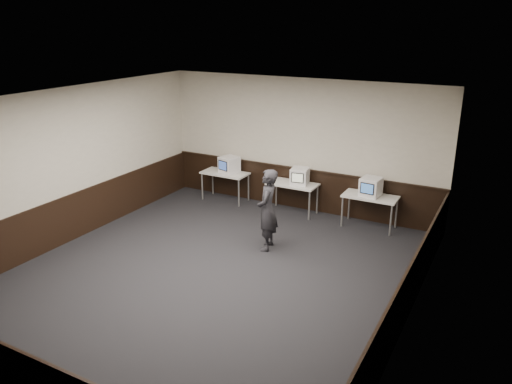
% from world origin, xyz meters
% --- Properties ---
extents(floor, '(8.00, 8.00, 0.00)m').
position_xyz_m(floor, '(0.00, 0.00, 0.00)').
color(floor, black).
rests_on(floor, ground).
extents(ceiling, '(8.00, 8.00, 0.00)m').
position_xyz_m(ceiling, '(0.00, 0.00, 3.20)').
color(ceiling, white).
rests_on(ceiling, back_wall).
extents(back_wall, '(7.00, 0.00, 7.00)m').
position_xyz_m(back_wall, '(0.00, 4.00, 1.60)').
color(back_wall, '#BCB6A5').
rests_on(back_wall, ground).
extents(front_wall, '(7.00, 0.00, 7.00)m').
position_xyz_m(front_wall, '(0.00, -4.00, 1.60)').
color(front_wall, '#BCB6A5').
rests_on(front_wall, ground).
extents(left_wall, '(0.00, 8.00, 8.00)m').
position_xyz_m(left_wall, '(-3.50, 0.00, 1.60)').
color(left_wall, '#BCB6A5').
rests_on(left_wall, ground).
extents(right_wall, '(0.00, 8.00, 8.00)m').
position_xyz_m(right_wall, '(3.50, 0.00, 1.60)').
color(right_wall, '#BCB6A5').
rests_on(right_wall, ground).
extents(wainscot_back, '(6.98, 0.04, 1.00)m').
position_xyz_m(wainscot_back, '(0.00, 3.98, 0.50)').
color(wainscot_back, black).
rests_on(wainscot_back, back_wall).
extents(wainscot_front, '(6.98, 0.04, 1.00)m').
position_xyz_m(wainscot_front, '(0.00, -3.98, 0.50)').
color(wainscot_front, black).
rests_on(wainscot_front, front_wall).
extents(wainscot_left, '(0.04, 7.98, 1.00)m').
position_xyz_m(wainscot_left, '(-3.48, 0.00, 0.50)').
color(wainscot_left, black).
rests_on(wainscot_left, left_wall).
extents(wainscot_right, '(0.04, 7.98, 1.00)m').
position_xyz_m(wainscot_right, '(3.48, 0.00, 0.50)').
color(wainscot_right, black).
rests_on(wainscot_right, right_wall).
extents(wainscot_rail, '(6.98, 0.06, 0.04)m').
position_xyz_m(wainscot_rail, '(0.00, 3.96, 1.02)').
color(wainscot_rail, black).
rests_on(wainscot_rail, wainscot_back).
extents(desk_left, '(1.20, 0.60, 0.75)m').
position_xyz_m(desk_left, '(-1.90, 3.60, 0.68)').
color(desk_left, silver).
rests_on(desk_left, ground).
extents(desk_center, '(1.20, 0.60, 0.75)m').
position_xyz_m(desk_center, '(0.00, 3.60, 0.68)').
color(desk_center, silver).
rests_on(desk_center, ground).
extents(desk_right, '(1.20, 0.60, 0.75)m').
position_xyz_m(desk_right, '(1.90, 3.60, 0.68)').
color(desk_right, silver).
rests_on(desk_right, ground).
extents(emac_left, '(0.52, 0.54, 0.42)m').
position_xyz_m(emac_left, '(-1.79, 3.64, 0.96)').
color(emac_left, white).
rests_on(emac_left, desk_left).
extents(emac_center, '(0.46, 0.48, 0.40)m').
position_xyz_m(emac_center, '(0.17, 3.61, 0.95)').
color(emac_center, white).
rests_on(emac_center, desk_center).
extents(emac_right, '(0.46, 0.49, 0.42)m').
position_xyz_m(emac_right, '(1.89, 3.59, 0.96)').
color(emac_right, white).
rests_on(emac_right, desk_right).
extents(person, '(0.54, 0.70, 1.69)m').
position_xyz_m(person, '(0.39, 1.51, 0.85)').
color(person, '#222227').
rests_on(person, ground).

